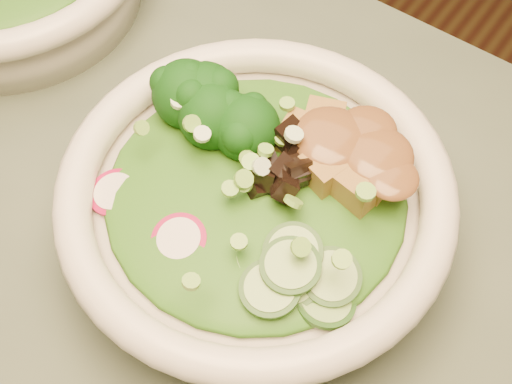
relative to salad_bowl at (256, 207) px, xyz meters
The scene contains 9 objects.
salad_bowl is the anchor object (origin of this frame).
lettuce_bed 0.02m from the salad_bowl, ahead, with size 0.20×0.20×0.02m, color #255912.
broccoli_florets 0.07m from the salad_bowl, 145.62° to the left, with size 0.08×0.07×0.04m, color black, non-canonical shape.
radish_slices 0.07m from the salad_bowl, 123.94° to the right, with size 0.11×0.04×0.02m, color #9F0C3E, non-canonical shape.
cucumber_slices 0.07m from the salad_bowl, 37.65° to the right, with size 0.07×0.07×0.04m, color #9DCC71, non-canonical shape.
mushroom_heap 0.04m from the salad_bowl, 53.51° to the left, with size 0.07×0.07×0.04m, color black, non-canonical shape.
tofu_cubes 0.07m from the salad_bowl, 52.02° to the left, with size 0.09×0.06×0.04m, color olive, non-canonical shape.
peanut_sauce 0.08m from the salad_bowl, 52.02° to the left, with size 0.07×0.06×0.02m, color brown.
scallion_garnish 0.05m from the salad_bowl, behind, with size 0.19×0.19×0.02m, color #76B33F, non-canonical shape.
Camera 1 is at (0.06, -0.07, 1.21)m, focal length 50.00 mm.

